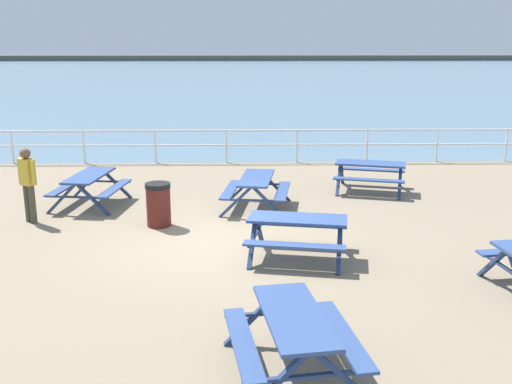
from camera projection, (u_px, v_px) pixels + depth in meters
ground_plane at (217, 247)px, 11.90m from camera, size 30.00×24.00×0.20m
sea_band at (237, 76)px, 62.88m from camera, size 142.00×90.00×0.01m
distant_shoreline at (239, 60)px, 104.46m from camera, size 142.00×6.00×1.80m
seaward_railing at (226, 140)px, 19.17m from camera, size 23.07×0.07×1.08m
picnic_table_near_right at (256, 185)px, 14.02m from camera, size 1.76×1.99×0.80m
picnic_table_mid_centre at (370, 170)px, 15.64m from camera, size 2.13×1.92×0.80m
picnic_table_far_left at (90, 182)px, 14.29m from camera, size 1.75×1.99×0.80m
picnic_table_far_right at (298, 227)px, 10.90m from camera, size 2.05×1.82×0.80m
picnic_table_seaward at (294, 329)px, 7.12m from camera, size 1.76×2.00×0.80m
visitor at (28, 180)px, 12.92m from camera, size 0.44×0.38×1.66m
litter_bin at (158, 204)px, 12.77m from camera, size 0.55×0.55×0.95m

